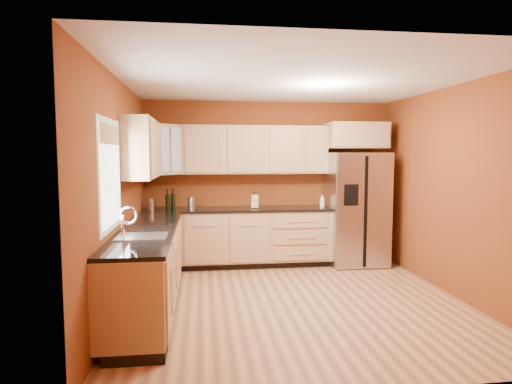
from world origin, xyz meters
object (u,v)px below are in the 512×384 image
Objects in this scene: soap_dispenser at (322,201)px; wine_bottle_a at (173,199)px; knife_block at (255,202)px; refrigerator at (356,209)px; canister_left at (151,204)px.

wine_bottle_a is at bearing 177.34° from soap_dispenser.
wine_bottle_a is at bearing -174.46° from knife_block.
wine_bottle_a is at bearing 177.72° from refrigerator.
canister_left is 2.65m from soap_dispenser.
canister_left is at bearing -171.75° from knife_block.
wine_bottle_a is (0.32, 0.05, 0.07)m from canister_left.
wine_bottle_a is (-2.88, 0.11, 0.18)m from refrigerator.
knife_block reaches higher than soap_dispenser.
refrigerator is 1.62m from knife_block.
knife_block reaches higher than canister_left.
canister_left is 0.83× the size of knife_block.
refrigerator is 2.88m from wine_bottle_a.
soap_dispenser is (1.07, -0.01, -0.00)m from knife_block.
knife_block is at bearing -4.29° from wine_bottle_a.
refrigerator reaches higher than knife_block.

